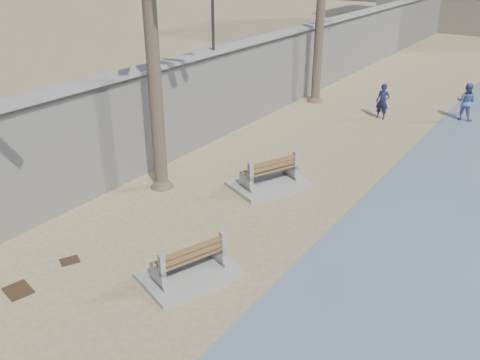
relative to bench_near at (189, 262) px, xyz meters
The scene contains 8 objects.
seawall 17.04m from the bench_near, 108.33° to the left, with size 0.45×70.00×3.50m, color gray.
wall_cap 17.28m from the bench_near, 108.33° to the left, with size 0.80×70.00×0.12m, color gray.
bench_near is the anchor object (origin of this frame).
bench_far 5.52m from the bench_near, 100.82° to the left, with size 2.52×2.90×1.02m.
person_a 14.58m from the bench_near, 91.93° to the left, with size 0.67×0.46×1.87m, color #141937.
person_b 16.71m from the bench_near, 80.69° to the left, with size 0.92×0.71×1.91m, color #465290.
debris_b 3.99m from the bench_near, 137.57° to the right, with size 0.67×0.54×0.03m, color #382616.
debris_d 3.19m from the bench_near, 157.69° to the right, with size 0.45×0.36×0.03m, color #382616.
Camera 1 is at (6.83, -3.89, 7.25)m, focal length 38.00 mm.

